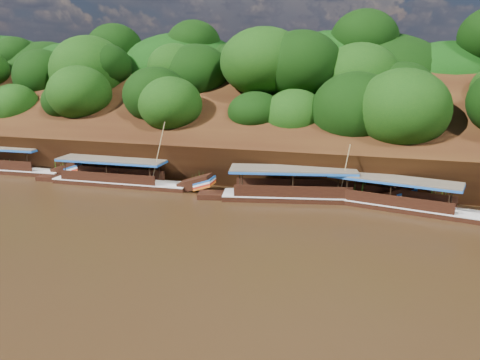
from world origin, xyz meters
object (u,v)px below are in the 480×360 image
at_px(boat_0, 413,204).
at_px(boat_1, 312,193).
at_px(boat_2, 129,180).
at_px(boat_3, 13,167).

distance_m(boat_0, boat_1, 7.52).
height_order(boat_0, boat_2, boat_2).
xyz_separation_m(boat_1, boat_2, (-16.12, -0.18, -0.05)).
height_order(boat_1, boat_3, boat_1).
xyz_separation_m(boat_0, boat_3, (-37.04, 1.80, 0.07)).
bearing_deg(boat_3, boat_0, -5.43).
distance_m(boat_2, boat_3, 13.50).
distance_m(boat_1, boat_2, 16.12).
relative_size(boat_0, boat_2, 0.96).
xyz_separation_m(boat_0, boat_1, (-7.49, 0.70, 0.06)).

